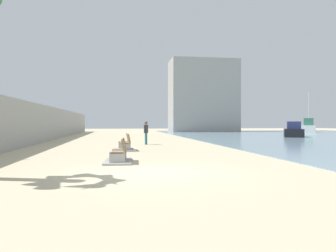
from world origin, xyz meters
TOP-DOWN VIEW (x-y plane):
  - ground_plane at (0.00, 18.00)m, footprint 120.00×120.00m
  - seawall at (-7.50, 18.00)m, footprint 0.80×64.00m
  - bench_near at (-1.01, 2.79)m, footprint 1.22×2.16m
  - bench_far at (-0.66, 8.49)m, footprint 1.20×2.15m
  - person_walking at (1.00, 13.31)m, footprint 0.34×0.45m
  - boat_nearest at (18.51, 23.18)m, footprint 4.04×5.29m
  - boat_far_right at (30.65, 39.28)m, footprint 3.99×4.52m
  - harbor_building at (14.15, 46.00)m, footprint 12.00×6.00m

SIDE VIEW (x-z plane):
  - ground_plane at x=0.00m, z-range 0.00..0.00m
  - bench_near at x=-1.01m, z-range -0.26..0.72m
  - bench_far at x=-0.66m, z-range -0.26..0.72m
  - boat_nearest at x=18.51m, z-range -0.18..1.54m
  - boat_far_right at x=30.65m, z-range -2.46..4.30m
  - person_walking at x=1.00m, z-range 0.15..1.88m
  - seawall at x=-7.50m, z-range 0.00..3.09m
  - harbor_building at x=14.15m, z-range 0.00..12.87m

